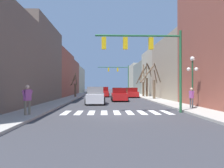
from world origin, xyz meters
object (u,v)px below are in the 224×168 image
(car_driving_away_lane, at_px, (117,92))
(car_at_intersection, at_px, (92,91))
(street_lamp_right_corner, at_px, (192,71))
(pedestrian_crossing_street, at_px, (191,96))
(traffic_signal_far, at_px, (120,73))
(street_tree_left_far, at_px, (147,80))
(car_parked_left_mid, at_px, (96,96))
(pedestrian_on_left_sidewalk, at_px, (27,97))
(car_driving_toward_lane, at_px, (119,95))
(traffic_signal_near, at_px, (148,52))
(car_parked_left_near, at_px, (103,92))
(street_tree_left_near, at_px, (153,83))
(car_parked_right_near, at_px, (132,93))
(street_tree_right_far, at_px, (75,87))
(street_tree_right_mid, at_px, (143,83))

(car_driving_away_lane, bearing_deg, car_at_intersection, 41.86)
(street_lamp_right_corner, relative_size, pedestrian_crossing_street, 2.59)
(traffic_signal_far, distance_m, street_tree_left_far, 13.06)
(street_lamp_right_corner, distance_m, street_tree_left_far, 19.25)
(traffic_signal_far, distance_m, car_driving_away_lane, 7.52)
(car_parked_left_mid, height_order, pedestrian_on_left_sidewalk, pedestrian_on_left_sidewalk)
(car_driving_toward_lane, bearing_deg, traffic_signal_far, -4.21)
(traffic_signal_near, xyz_separation_m, car_parked_left_mid, (-4.05, 7.46, -3.50))
(traffic_signal_far, relative_size, street_tree_left_far, 1.22)
(traffic_signal_far, height_order, car_parked_left_near, traffic_signal_far)
(pedestrian_on_left_sidewalk, xyz_separation_m, street_tree_left_near, (11.37, 16.34, 1.03))
(car_at_intersection, bearing_deg, car_parked_right_near, -150.18)
(pedestrian_on_left_sidewalk, bearing_deg, car_driving_away_lane, 19.11)
(traffic_signal_far, relative_size, pedestrian_crossing_street, 4.34)
(street_lamp_right_corner, relative_size, street_tree_left_near, 0.84)
(street_tree_right_far, bearing_deg, street_tree_right_mid, 4.23)
(pedestrian_crossing_street, relative_size, street_tree_right_mid, 0.29)
(car_parked_left_mid, relative_size, street_tree_right_mid, 0.75)
(car_parked_right_near, height_order, street_tree_left_near, street_tree_left_near)
(pedestrian_crossing_street, bearing_deg, car_parked_left_mid, 41.37)
(street_tree_left_near, bearing_deg, street_tree_right_mid, 90.65)
(street_lamp_right_corner, distance_m, pedestrian_on_left_sidewalk, 12.77)
(traffic_signal_near, xyz_separation_m, pedestrian_crossing_street, (3.85, 1.86, -3.23))
(pedestrian_on_left_sidewalk, relative_size, pedestrian_crossing_street, 1.13)
(car_parked_left_near, bearing_deg, car_parked_left_mid, -2.79)
(traffic_signal_far, bearing_deg, car_driving_away_lane, -98.18)
(car_parked_right_near, distance_m, pedestrian_crossing_street, 19.02)
(pedestrian_crossing_street, distance_m, street_tree_right_far, 22.43)
(car_at_intersection, xyz_separation_m, car_parked_right_near, (7.33, -12.78, 0.01))
(traffic_signal_far, relative_size, car_parked_left_mid, 1.69)
(traffic_signal_near, xyz_separation_m, car_driving_toward_lane, (-1.26, 12.29, -3.56))
(car_parked_left_mid, distance_m, street_tree_left_far, 16.40)
(street_tree_right_mid, height_order, street_tree_right_far, street_tree_right_mid)
(car_parked_right_near, distance_m, street_tree_right_far, 9.46)
(street_lamp_right_corner, distance_m, car_at_intersection, 32.91)
(pedestrian_crossing_street, bearing_deg, traffic_signal_far, -7.03)
(car_driving_away_lane, relative_size, car_parked_left_near, 1.12)
(car_parked_right_near, xyz_separation_m, street_tree_left_far, (2.76, 0.77, 2.21))
(car_at_intersection, xyz_separation_m, street_tree_left_far, (10.09, -12.02, 2.22))
(street_tree_left_far, bearing_deg, street_tree_right_far, -177.24)
(street_lamp_right_corner, distance_m, car_parked_left_near, 21.98)
(car_parked_left_near, bearing_deg, car_at_intersection, -166.26)
(street_tree_left_far, bearing_deg, street_tree_left_near, -94.85)
(car_driving_away_lane, distance_m, street_tree_left_far, 8.01)
(traffic_signal_near, relative_size, car_at_intersection, 1.43)
(car_at_intersection, xyz_separation_m, street_tree_right_mid, (9.40, -11.75, 1.64))
(traffic_signal_far, xyz_separation_m, street_tree_right_mid, (3.16, -12.09, -2.37))
(car_parked_left_mid, distance_m, car_parked_left_near, 15.36)
(traffic_signal_far, relative_size, car_at_intersection, 1.62)
(street_tree_right_mid, bearing_deg, car_driving_away_lane, 125.03)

